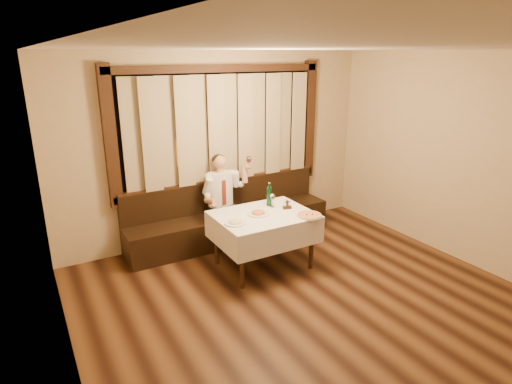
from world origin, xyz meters
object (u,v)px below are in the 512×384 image
banquette (230,220)px  green_bottle (269,196)px  pizza (309,215)px  pasta_red (258,212)px  cruet_caddy (287,206)px  pasta_cream (235,221)px  seated_man (223,193)px  dining_table (264,221)px

banquette → green_bottle: green_bottle is taller
green_bottle → pizza: bearing=-68.8°
pasta_red → cruet_caddy: bearing=-0.8°
banquette → pasta_cream: 1.33m
banquette → pizza: size_ratio=9.68×
pasta_cream → green_bottle: bearing=26.7°
green_bottle → seated_man: (-0.37, 0.70, -0.10)m
pasta_red → seated_man: seated_man is taller
pasta_cream → green_bottle: green_bottle is taller
banquette → cruet_caddy: size_ratio=26.27×
cruet_caddy → pasta_red: bearing=-165.2°
pasta_cream → seated_man: 1.10m
green_bottle → seated_man: 0.80m
cruet_caddy → seated_man: (-0.52, 0.93, -0.00)m
pizza → pasta_red: size_ratio=1.14×
green_bottle → banquette: bearing=106.3°
banquette → pasta_red: (-0.07, -1.01, 0.49)m
pasta_red → seated_man: bearing=94.4°
banquette → green_bottle: (0.23, -0.79, 0.59)m
pasta_red → green_bottle: bearing=36.5°
dining_table → pasta_red: size_ratio=4.40×
pasta_cream → cruet_caddy: size_ratio=2.26×
banquette → dining_table: size_ratio=2.52×
pizza → pasta_red: pasta_red is taller
pizza → pasta_cream: size_ratio=1.20×
dining_table → pasta_cream: bearing=-166.1°
cruet_caddy → seated_man: seated_man is taller
green_bottle → cruet_caddy: green_bottle is taller
seated_man → pasta_red: bearing=-85.6°
banquette → cruet_caddy: banquette is taller
banquette → dining_table: 1.08m
pasta_red → pasta_cream: bearing=-161.8°
pasta_cream → cruet_caddy: cruet_caddy is taller
banquette → dining_table: banquette is taller
dining_table → pasta_cream: 0.51m
pasta_cream → banquette: bearing=67.4°
pizza → seated_man: 1.44m
banquette → seated_man: seated_man is taller
pizza → cruet_caddy: cruet_caddy is taller
pizza → pasta_cream: (-0.94, 0.25, 0.02)m
pizza → green_bottle: bearing=111.2°
cruet_caddy → banquette: bearing=125.9°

